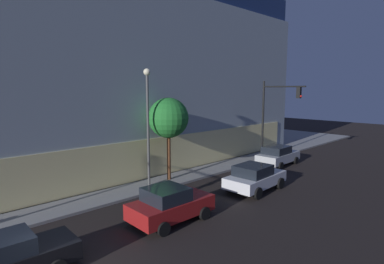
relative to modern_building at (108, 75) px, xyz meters
name	(u,v)px	position (x,y,z in m)	size (l,w,h in m)	color
modern_building	(108,75)	(0.00, 0.00, 0.00)	(31.10, 21.52, 15.43)	#4C4C51
traffic_light_far_corner	(275,109)	(8.27, -13.55, -3.00)	(0.42, 3.87, 6.87)	black
street_lamp_sidewalk	(148,113)	(-3.97, -12.02, -2.80)	(0.44, 0.44, 7.42)	#4B4B4B
sidewalk_tree	(168,118)	(-2.16, -11.83, -3.28)	(2.71, 2.71, 5.60)	brown
car_red	(170,204)	(-6.29, -16.89, -6.80)	(4.09, 2.27, 1.71)	maroon
car_white	(255,177)	(0.46, -17.05, -6.80)	(4.42, 2.39, 1.66)	silver
car_silver	(278,155)	(7.40, -14.53, -6.82)	(4.34, 2.26, 1.63)	#B7BABF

